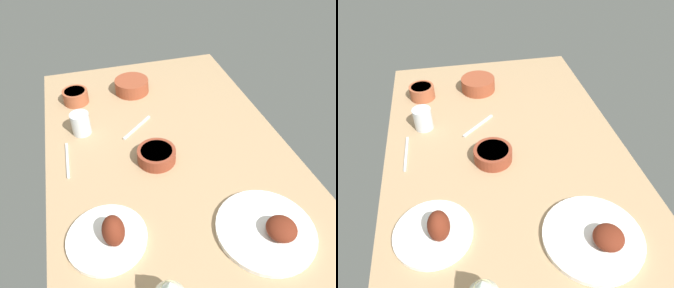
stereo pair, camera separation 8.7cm
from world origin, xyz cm
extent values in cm
cube|color=tan|center=(0.00, 0.00, 2.00)|extent=(140.00, 90.00, 4.00)
cylinder|color=white|center=(33.44, -28.01, 4.80)|extent=(23.29, 23.29, 1.60)
ellipsoid|color=#602314|center=(34.79, -25.90, 9.71)|extent=(8.46, 6.38, 8.93)
cylinder|color=white|center=(43.57, 17.10, 4.80)|extent=(29.25, 29.25, 1.60)
ellipsoid|color=#602314|center=(46.38, 20.02, 8.06)|extent=(8.81, 8.77, 5.36)
cylinder|color=brown|center=(5.27, -5.84, 6.45)|extent=(13.97, 13.97, 4.90)
cylinder|color=white|center=(5.27, -5.84, 8.40)|extent=(11.45, 11.45, 1.00)
cylinder|color=brown|center=(-43.30, -5.03, 7.08)|extent=(15.59, 15.59, 6.16)
cylinder|color=brown|center=(-43.30, -5.03, 9.66)|extent=(12.78, 12.78, 1.00)
cylinder|color=#A35133|center=(-41.50, -30.95, 6.99)|extent=(11.06, 11.06, 5.99)
cylinder|color=#4C192D|center=(-41.50, -30.95, 9.49)|extent=(9.07, 9.07, 1.00)
cylinder|color=silver|center=(-18.70, -30.40, 8.50)|extent=(7.41, 7.41, 9.00)
cube|color=silver|center=(-15.26, -8.71, 4.40)|extent=(12.35, 13.76, 0.80)
cube|color=silver|center=(-3.57, -37.14, 4.40)|extent=(18.50, 1.26, 0.80)
camera|label=1|loc=(89.19, -26.05, 87.07)|focal=34.98mm
camera|label=2|loc=(91.24, -17.59, 87.07)|focal=34.98mm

